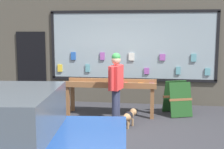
{
  "coord_description": "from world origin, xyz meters",
  "views": [
    {
      "loc": [
        1.15,
        -6.68,
        2.18
      ],
      "look_at": [
        0.07,
        0.81,
        1.07
      ],
      "focal_mm": 50.0,
      "sensor_mm": 36.0,
      "label": 1
    }
  ],
  "objects_px": {
    "person_browsing": "(116,82)",
    "sandwich_board_sign": "(177,98)",
    "display_table_main": "(110,87)",
    "small_dog": "(129,116)"
  },
  "relations": [
    {
      "from": "small_dog",
      "to": "sandwich_board_sign",
      "type": "relative_size",
      "value": 0.69
    },
    {
      "from": "display_table_main",
      "to": "sandwich_board_sign",
      "type": "relative_size",
      "value": 2.72
    },
    {
      "from": "display_table_main",
      "to": "small_dog",
      "type": "relative_size",
      "value": 3.93
    },
    {
      "from": "person_browsing",
      "to": "sandwich_board_sign",
      "type": "relative_size",
      "value": 1.92
    },
    {
      "from": "person_browsing",
      "to": "sandwich_board_sign",
      "type": "height_order",
      "value": "person_browsing"
    },
    {
      "from": "sandwich_board_sign",
      "to": "small_dog",
      "type": "bearing_deg",
      "value": -153.23
    },
    {
      "from": "display_table_main",
      "to": "person_browsing",
      "type": "bearing_deg",
      "value": -70.42
    },
    {
      "from": "person_browsing",
      "to": "display_table_main",
      "type": "bearing_deg",
      "value": 31.85
    },
    {
      "from": "person_browsing",
      "to": "small_dog",
      "type": "bearing_deg",
      "value": -118.42
    },
    {
      "from": "display_table_main",
      "to": "small_dog",
      "type": "xyz_separation_m",
      "value": [
        0.56,
        -0.93,
        -0.46
      ]
    }
  ]
}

